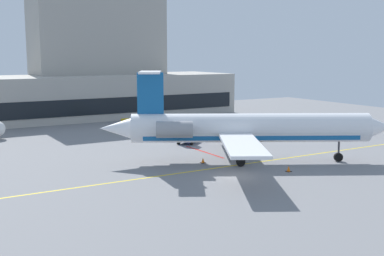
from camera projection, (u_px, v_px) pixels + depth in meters
The scene contains 8 objects.
ground at pixel (234, 176), 44.02m from camera, with size 120.00×120.00×0.11m.
terminal_building at pixel (79, 76), 85.11m from camera, with size 58.80×16.51×20.98m.
regional_jet at pixel (245, 128), 49.17m from camera, with size 27.46×23.42×9.25m.
baggage_tug at pixel (131, 126), 68.80m from camera, with size 3.26×2.01×1.93m.
pushback_tractor at pixel (260, 127), 67.77m from camera, with size 4.31×2.38×1.83m.
belt_loader at pixel (187, 135), 59.82m from camera, with size 3.50×3.38×2.28m.
safety_cone_alpha at pixel (289, 169), 45.60m from camera, with size 0.47×0.47×0.55m.
safety_cone_bravo at pixel (203, 161), 49.25m from camera, with size 0.47×0.47×0.55m.
Camera 1 is at (-25.06, -34.98, 10.91)m, focal length 45.44 mm.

